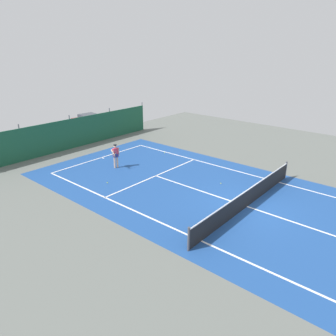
# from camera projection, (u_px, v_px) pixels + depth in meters

# --- Properties ---
(ground_plane) EXTENTS (36.00, 36.00, 0.00)m
(ground_plane) POSITION_uv_depth(u_px,v_px,m) (247.00, 207.00, 16.46)
(ground_plane) COLOR slate
(court_surface) EXTENTS (11.02, 26.60, 0.01)m
(court_surface) POSITION_uv_depth(u_px,v_px,m) (247.00, 207.00, 16.46)
(court_surface) COLOR #1E478C
(court_surface) RESTS_ON ground
(tennis_net) EXTENTS (10.12, 0.10, 1.10)m
(tennis_net) POSITION_uv_depth(u_px,v_px,m) (248.00, 198.00, 16.28)
(tennis_net) COLOR black
(tennis_net) RESTS_ON ground
(back_fence) EXTENTS (16.30, 0.98, 2.70)m
(back_fence) POSITION_uv_depth(u_px,v_px,m) (69.00, 139.00, 25.98)
(back_fence) COLOR #195138
(back_fence) RESTS_ON ground
(tennis_player) EXTENTS (0.81, 0.68, 1.64)m
(tennis_player) POSITION_uv_depth(u_px,v_px,m) (116.00, 154.00, 21.39)
(tennis_player) COLOR #D8AD8C
(tennis_player) RESTS_ON ground
(tennis_ball_near_player) EXTENTS (0.07, 0.07, 0.07)m
(tennis_ball_near_player) POSITION_uv_depth(u_px,v_px,m) (221.00, 183.00, 19.17)
(tennis_ball_near_player) COLOR #CCDB33
(tennis_ball_near_player) RESTS_ON ground
(tennis_ball_midcourt) EXTENTS (0.07, 0.07, 0.07)m
(tennis_ball_midcourt) POSITION_uv_depth(u_px,v_px,m) (164.00, 153.00, 24.67)
(tennis_ball_midcourt) COLOR #CCDB33
(tennis_ball_midcourt) RESTS_ON ground
(tennis_ball_by_sideline) EXTENTS (0.07, 0.07, 0.07)m
(tennis_ball_by_sideline) POSITION_uv_depth(u_px,v_px,m) (107.00, 183.00, 19.26)
(tennis_ball_by_sideline) COLOR #CCDB33
(tennis_ball_by_sideline) RESTS_ON ground
(parked_car) EXTENTS (2.34, 4.36, 1.68)m
(parked_car) POSITION_uv_depth(u_px,v_px,m) (90.00, 123.00, 30.60)
(parked_car) COLOR maroon
(parked_car) RESTS_ON ground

